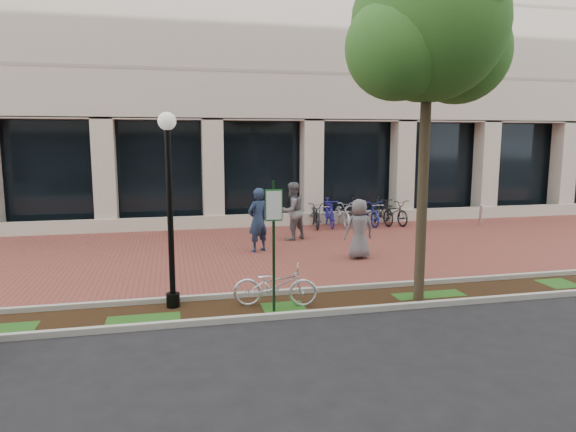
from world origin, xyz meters
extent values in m
plane|color=black|center=(0.00, 0.00, 0.00)|extent=(120.00, 120.00, 0.00)
cube|color=brown|center=(0.00, 0.00, 0.01)|extent=(40.00, 9.00, 0.01)
cube|color=black|center=(0.00, -5.25, 0.01)|extent=(40.00, 1.50, 0.01)
cube|color=#A9A99F|center=(0.00, -4.50, 0.06)|extent=(40.00, 0.12, 0.12)
cube|color=#A9A99F|center=(0.00, -6.00, 0.06)|extent=(40.00, 0.12, 0.12)
cube|color=black|center=(0.00, 5.60, 2.10)|extent=(40.00, 0.15, 4.20)
cube|color=#BCB1A1|center=(0.00, 4.50, 0.25)|extent=(40.00, 0.25, 0.50)
cube|color=#BCB1A1|center=(0.00, 4.90, 2.10)|extent=(0.80, 0.80, 4.20)
cube|color=#123318|center=(-1.69, -5.58, 1.32)|extent=(0.05, 0.05, 2.64)
cube|color=#196425|center=(-1.69, -5.61, 2.17)|extent=(0.34, 0.02, 0.62)
cube|color=silver|center=(-1.69, -5.63, 2.17)|extent=(0.30, 0.01, 0.56)
cylinder|color=black|center=(-3.66, -4.83, 0.15)|extent=(0.28, 0.28, 0.30)
cylinder|color=black|center=(-3.66, -4.83, 1.82)|extent=(0.12, 0.12, 3.64)
sphere|color=silver|center=(-3.66, -4.83, 3.79)|extent=(0.36, 0.36, 0.36)
cylinder|color=#4B3E2B|center=(1.50, -5.53, 2.08)|extent=(0.22, 0.22, 4.17)
sphere|color=#2C581B|center=(1.50, -5.53, 5.73)|extent=(3.12, 3.12, 3.12)
sphere|color=#2C581B|center=(2.36, -5.22, 5.26)|extent=(2.18, 2.18, 2.18)
sphere|color=#2C581B|center=(0.72, -5.76, 5.18)|extent=(2.03, 2.03, 2.03)
imported|color=silver|center=(-1.59, -5.24, 0.46)|extent=(1.83, 1.01, 0.91)
imported|color=#1C2B47|center=(-1.06, 0.02, 0.99)|extent=(0.86, 0.77, 1.97)
imported|color=slate|center=(0.40, 1.61, 1.00)|extent=(1.21, 1.11, 1.99)
imported|color=#5B5B60|center=(1.63, -1.56, 0.87)|extent=(0.86, 0.57, 1.74)
cylinder|color=#B3B3B8|center=(8.41, 2.71, 0.39)|extent=(0.11, 0.11, 0.78)
sphere|color=#B3B3B8|center=(8.41, 2.71, 0.83)|extent=(0.12, 0.12, 0.12)
imported|color=black|center=(1.88, 3.84, 0.51)|extent=(0.95, 2.03, 1.03)
imported|color=navy|center=(2.43, 3.84, 0.57)|extent=(0.71, 1.94, 1.14)
imported|color=silver|center=(2.98, 3.84, 0.51)|extent=(0.76, 1.98, 1.03)
imported|color=black|center=(3.53, 3.84, 0.57)|extent=(0.56, 1.90, 1.14)
imported|color=navy|center=(4.08, 3.84, 0.51)|extent=(0.81, 2.00, 1.03)
imported|color=black|center=(4.63, 3.84, 0.57)|extent=(0.76, 1.95, 1.14)
imported|color=black|center=(5.18, 3.84, 0.51)|extent=(1.00, 2.04, 1.03)
cylinder|color=#B3B3B8|center=(3.53, 3.84, 0.40)|extent=(0.04, 0.04, 0.80)
camera|label=1|loc=(-3.64, -15.29, 3.44)|focal=32.00mm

